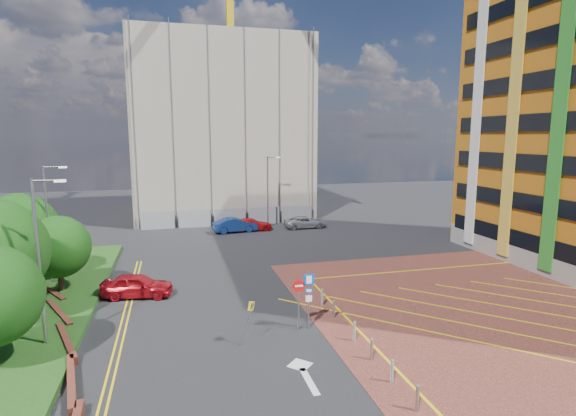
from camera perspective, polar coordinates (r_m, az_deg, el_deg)
name	(u,v)px	position (r m, az deg, el deg)	size (l,w,h in m)	color
ground	(305,338)	(23.92, 2.15, -16.13)	(140.00, 140.00, 0.00)	black
forecourt	(532,311)	(30.70, 28.62, -11.42)	(26.00, 26.00, 0.02)	brown
retaining_wall	(62,343)	(25.44, -26.77, -15.06)	(6.06, 20.33, 0.40)	maroon
tree_c	(58,247)	(32.33, -27.15, -4.42)	(4.00, 4.00, 4.90)	#3D2B1C
tree_d	(20,230)	(35.81, -30.89, -2.37)	(5.00, 5.00, 6.08)	#3D2B1C
lamp_left_near	(40,255)	(24.18, -28.97, -5.29)	(1.53, 0.16, 8.00)	#9EA0A8
lamp_left_far	(49,219)	(34.17, -28.12, -1.29)	(1.53, 0.16, 8.00)	#9EA0A8
lamp_back	(268,189)	(50.14, -2.51, 2.43)	(1.53, 0.16, 8.00)	#9EA0A8
sign_cluster	(305,294)	(24.12, 2.18, -10.88)	(1.17, 0.12, 3.20)	#9EA0A8
warning_sign	(248,317)	(22.68, -5.05, -13.67)	(0.83, 0.43, 2.24)	#9EA0A8
bollard_row	(360,338)	(23.03, 9.11, -15.99)	(0.14, 11.14, 0.90)	#9EA0A8
construction_building	(219,130)	(61.04, -8.74, 9.78)	(21.20, 19.20, 22.00)	#9F9682
tower_crane	(233,12)	(62.69, -7.06, 23.52)	(1.60, 35.00, 35.40)	gold
construction_fence	(239,217)	(52.05, -6.26, -1.10)	(21.60, 0.06, 2.00)	gray
car_red_left	(137,285)	(30.67, -18.62, -9.31)	(1.79, 4.44, 1.51)	#A30E17
car_blue_back	(235,225)	(48.41, -6.73, -2.16)	(1.64, 4.72, 1.55)	navy
car_red_back	(251,224)	(49.06, -4.67, -2.10)	(1.87, 4.60, 1.34)	red
car_silver_back	(305,222)	(50.37, 2.20, -1.80)	(2.17, 4.70, 1.31)	#A8A7AE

